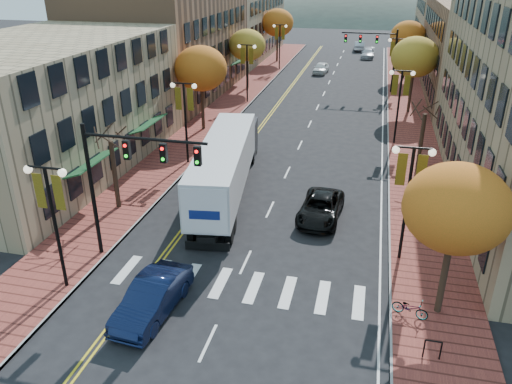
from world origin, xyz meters
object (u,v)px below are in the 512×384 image
Objects in this scene: semi_truck at (227,160)px; navy_sedan at (152,298)px; bicycle at (410,308)px; black_suv at (321,208)px.

navy_sedan is at bearing -96.45° from semi_truck.
bicycle is (10.66, 2.12, -0.24)m from navy_sedan.
bicycle is (10.96, -10.34, -1.73)m from semi_truck.
semi_truck is 6.81m from black_suv.
navy_sedan is 0.97× the size of black_suv.
semi_truck is at bearing 96.15° from navy_sedan.
black_suv is (5.95, 10.31, -0.10)m from navy_sedan.
semi_truck is 10.35× the size of bicycle.
semi_truck is 3.30× the size of navy_sedan.
navy_sedan is at bearing -116.86° from black_suv.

